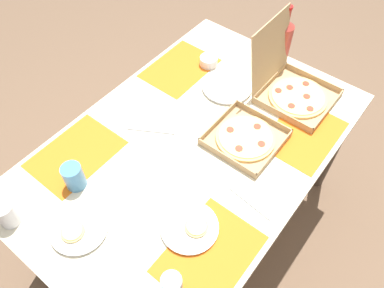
% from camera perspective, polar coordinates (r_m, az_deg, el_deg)
% --- Properties ---
extents(ground_plane, '(6.00, 6.00, 0.00)m').
position_cam_1_polar(ground_plane, '(2.23, 0.00, -11.67)').
color(ground_plane, brown).
extents(dining_table, '(1.51, 0.99, 0.74)m').
position_cam_1_polar(dining_table, '(1.68, 0.00, -2.12)').
color(dining_table, '#3F3328').
rests_on(dining_table, ground_plane).
extents(placemat_near_left, '(0.36, 0.26, 0.00)m').
position_cam_1_polar(placemat_near_left, '(1.36, 2.66, -16.19)').
color(placemat_near_left, orange).
rests_on(placemat_near_left, dining_table).
extents(placemat_near_right, '(0.36, 0.26, 0.00)m').
position_cam_1_polar(placemat_near_right, '(1.70, 16.43, 1.42)').
color(placemat_near_right, orange).
rests_on(placemat_near_right, dining_table).
extents(placemat_far_left, '(0.36, 0.26, 0.00)m').
position_cam_1_polar(placemat_far_left, '(1.64, -17.07, -1.44)').
color(placemat_far_left, orange).
rests_on(placemat_far_left, dining_table).
extents(placemat_far_right, '(0.36, 0.26, 0.00)m').
position_cam_1_polar(placemat_far_right, '(1.93, -1.83, 11.35)').
color(placemat_far_right, orange).
rests_on(placemat_far_right, dining_table).
extents(pizza_box_edge_far, '(0.29, 0.29, 0.04)m').
position_cam_1_polar(pizza_box_edge_far, '(1.62, 8.02, 0.93)').
color(pizza_box_edge_far, tan).
rests_on(pizza_box_edge_far, dining_table).
extents(pizza_box_center, '(0.31, 0.36, 0.34)m').
position_cam_1_polar(pizza_box_center, '(1.82, 14.76, 8.32)').
color(pizza_box_center, tan).
rests_on(pizza_box_center, dining_table).
extents(plate_near_right, '(0.21, 0.21, 0.03)m').
position_cam_1_polar(plate_near_right, '(1.39, -0.28, -12.40)').
color(plate_near_right, white).
rests_on(plate_near_right, dining_table).
extents(plate_far_left, '(0.24, 0.24, 0.02)m').
position_cam_1_polar(plate_far_left, '(1.83, 5.28, 8.58)').
color(plate_far_left, white).
rests_on(plate_far_left, dining_table).
extents(plate_middle, '(0.21, 0.21, 0.03)m').
position_cam_1_polar(plate_middle, '(1.45, -16.68, -12.08)').
color(plate_middle, white).
rests_on(plate_middle, dining_table).
extents(soda_bottle, '(0.09, 0.09, 0.32)m').
position_cam_1_polar(soda_bottle, '(1.92, 13.32, 14.70)').
color(soda_bottle, '#B2382D').
rests_on(soda_bottle, dining_table).
extents(cup_red, '(0.07, 0.07, 0.10)m').
position_cam_1_polar(cup_red, '(1.52, -26.07, -9.41)').
color(cup_red, silver).
rests_on(cup_red, dining_table).
extents(cup_spare, '(0.08, 0.08, 0.11)m').
position_cam_1_polar(cup_spare, '(1.51, -17.35, -4.69)').
color(cup_spare, teal).
rests_on(cup_spare, dining_table).
extents(cup_dark, '(0.07, 0.07, 0.10)m').
position_cam_1_polar(cup_dark, '(1.27, -3.05, -20.50)').
color(cup_dark, teal).
rests_on(cup_dark, dining_table).
extents(condiment_bowl, '(0.09, 0.09, 0.05)m').
position_cam_1_polar(condiment_bowl, '(1.94, 2.53, 12.36)').
color(condiment_bowl, white).
rests_on(condiment_bowl, dining_table).
extents(knife_by_near_right, '(0.12, 0.19, 0.00)m').
position_cam_1_polar(knife_by_near_right, '(1.66, -6.19, 2.10)').
color(knife_by_near_right, '#B7B7BC').
rests_on(knife_by_near_right, dining_table).
extents(knife_by_far_left, '(0.04, 0.21, 0.00)m').
position_cam_1_polar(knife_by_far_left, '(1.46, 8.59, -8.55)').
color(knife_by_far_left, '#B7B7BC').
rests_on(knife_by_far_left, dining_table).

